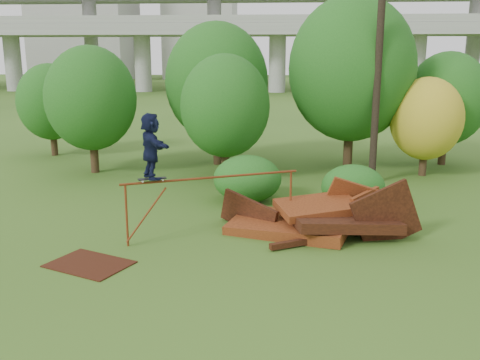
# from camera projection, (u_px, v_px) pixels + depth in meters

# --- Properties ---
(ground) EXTENTS (240.00, 240.00, 0.00)m
(ground) POSITION_uv_depth(u_px,v_px,m) (267.00, 263.00, 13.00)
(ground) COLOR #2D5116
(ground) RESTS_ON ground
(scrap_pile) EXTENTS (5.75, 3.20, 2.08)m
(scrap_pile) POSITION_uv_depth(u_px,v_px,m) (316.00, 220.00, 15.18)
(scrap_pile) COLOR #441D0C
(scrap_pile) RESTS_ON ground
(grind_rail) EXTENTS (4.62, 2.09, 1.71)m
(grind_rail) POSITION_uv_depth(u_px,v_px,m) (213.00, 189.00, 14.64)
(grind_rail) COLOR maroon
(grind_rail) RESTS_ON ground
(skateboard) EXTENTS (0.75, 0.48, 0.08)m
(skateboard) POSITION_uv_depth(u_px,v_px,m) (152.00, 179.00, 14.00)
(skateboard) COLOR black
(skateboard) RESTS_ON grind_rail
(skater) EXTENTS (1.24, 1.63, 1.72)m
(skater) POSITION_uv_depth(u_px,v_px,m) (151.00, 146.00, 13.80)
(skater) COLOR #101533
(skater) RESTS_ON skateboard
(flat_plate) EXTENTS (2.26, 1.99, 0.03)m
(flat_plate) POSITION_uv_depth(u_px,v_px,m) (89.00, 264.00, 12.91)
(flat_plate) COLOR #35160B
(flat_plate) RESTS_ON ground
(tree_0) EXTENTS (3.79, 3.79, 5.34)m
(tree_0) POSITION_uv_depth(u_px,v_px,m) (91.00, 98.00, 22.27)
(tree_0) COLOR black
(tree_0) RESTS_ON ground
(tree_1) EXTENTS (4.59, 4.59, 6.39)m
(tree_1) POSITION_uv_depth(u_px,v_px,m) (217.00, 82.00, 23.87)
(tree_1) COLOR black
(tree_1) RESTS_ON ground
(tree_2) EXTENTS (3.55, 3.55, 5.00)m
(tree_2) POSITION_uv_depth(u_px,v_px,m) (225.00, 106.00, 21.12)
(tree_2) COLOR black
(tree_2) RESTS_ON ground
(tree_3) EXTENTS (5.35, 5.35, 7.42)m
(tree_3) POSITION_uv_depth(u_px,v_px,m) (352.00, 69.00, 22.66)
(tree_3) COLOR black
(tree_3) RESTS_ON ground
(tree_4) EXTENTS (2.96, 2.96, 4.08)m
(tree_4) POSITION_uv_depth(u_px,v_px,m) (426.00, 119.00, 21.88)
(tree_4) COLOR black
(tree_4) RESTS_ON ground
(tree_5) EXTENTS (3.63, 3.63, 5.10)m
(tree_5) POSITION_uv_depth(u_px,v_px,m) (447.00, 99.00, 23.96)
(tree_5) COLOR black
(tree_5) RESTS_ON ground
(tree_6) EXTENTS (3.25, 3.25, 4.54)m
(tree_6) POSITION_uv_depth(u_px,v_px,m) (51.00, 102.00, 26.25)
(tree_6) COLOR black
(tree_6) RESTS_ON ground
(shrub_left) EXTENTS (2.33, 2.15, 1.62)m
(shrub_left) POSITION_uv_depth(u_px,v_px,m) (247.00, 179.00, 18.24)
(shrub_left) COLOR #134412
(shrub_left) RESTS_ON ground
(shrub_right) EXTENTS (2.07, 1.90, 1.47)m
(shrub_right) POSITION_uv_depth(u_px,v_px,m) (353.00, 187.00, 17.43)
(shrub_right) COLOR #134412
(shrub_right) RESTS_ON ground
(utility_pole) EXTENTS (1.40, 0.28, 10.15)m
(utility_pole) POSITION_uv_depth(u_px,v_px,m) (379.00, 49.00, 19.96)
(utility_pole) COLOR black
(utility_pole) RESTS_ON ground
(freeway_overpass) EXTENTS (160.00, 15.00, 13.70)m
(freeway_overpass) POSITION_uv_depth(u_px,v_px,m) (278.00, 13.00, 71.70)
(freeway_overpass) COLOR gray
(freeway_overpass) RESTS_ON ground
(building_right) EXTENTS (14.00, 14.00, 28.00)m
(building_right) POSITION_uv_depth(u_px,v_px,m) (201.00, 9.00, 109.90)
(building_right) COLOR #9E9E99
(building_right) RESTS_ON ground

